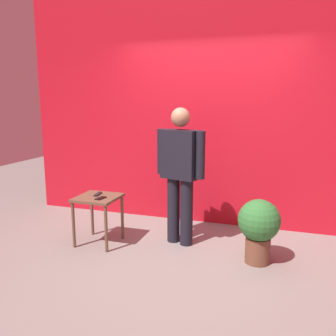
{
  "coord_description": "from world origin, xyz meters",
  "views": [
    {
      "loc": [
        0.98,
        -3.3,
        1.69
      ],
      "look_at": [
        -0.28,
        0.55,
        0.91
      ],
      "focal_mm": 37.76,
      "sensor_mm": 36.0,
      "label": 1
    }
  ],
  "objects": [
    {
      "name": "ground_plane",
      "position": [
        0.0,
        0.0,
        0.0
      ],
      "size": [
        12.0,
        12.0,
        0.0
      ],
      "primitive_type": "plane",
      "color": "gray"
    },
    {
      "name": "back_wall_red",
      "position": [
        0.0,
        1.44,
        1.66
      ],
      "size": [
        5.3,
        0.12,
        3.31
      ],
      "primitive_type": "cube",
      "color": "red",
      "rests_on": "ground_plane"
    },
    {
      "name": "standing_person",
      "position": [
        -0.13,
        0.57,
        0.9
      ],
      "size": [
        0.64,
        0.33,
        1.61
      ],
      "color": "black",
      "rests_on": "ground_plane"
    },
    {
      "name": "side_table",
      "position": [
        -1.06,
        0.26,
        0.48
      ],
      "size": [
        0.48,
        0.48,
        0.58
      ],
      "color": "brown",
      "rests_on": "ground_plane"
    },
    {
      "name": "cell_phone",
      "position": [
        -0.97,
        0.19,
        0.58
      ],
      "size": [
        0.09,
        0.15,
        0.01
      ],
      "primitive_type": "cube",
      "rotation": [
        0.0,
        0.0,
        -0.16
      ],
      "color": "black",
      "rests_on": "side_table"
    },
    {
      "name": "tv_remote",
      "position": [
        -1.09,
        0.32,
        0.59
      ],
      "size": [
        0.07,
        0.17,
        0.02
      ],
      "primitive_type": "cube",
      "rotation": [
        0.0,
        0.0,
        0.15
      ],
      "color": "black",
      "rests_on": "side_table"
    },
    {
      "name": "potted_plant",
      "position": [
        0.8,
        0.31,
        0.41
      ],
      "size": [
        0.44,
        0.44,
        0.69
      ],
      "color": "brown",
      "rests_on": "ground_plane"
    }
  ]
}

